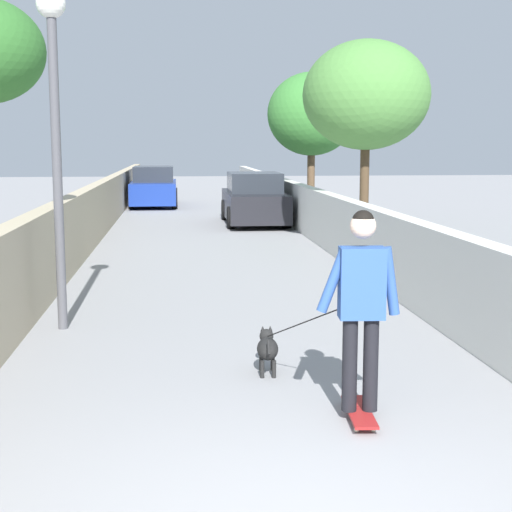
{
  "coord_description": "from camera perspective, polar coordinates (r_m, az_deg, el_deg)",
  "views": [
    {
      "loc": [
        -4.1,
        0.7,
        2.35
      ],
      "look_at": [
        5.03,
        -0.25,
        1.0
      ],
      "focal_mm": 53.13,
      "sensor_mm": 36.0,
      "label": 1
    }
  ],
  "objects": [
    {
      "name": "person_skateboarder",
      "position": [
        6.44,
        7.96,
        -2.92
      ],
      "size": [
        0.25,
        0.71,
        1.73
      ],
      "color": "black",
      "rests_on": "skateboard"
    },
    {
      "name": "fence_right",
      "position": [
        16.55,
        6.11,
        2.34
      ],
      "size": [
        48.0,
        0.3,
        1.26
      ],
      "primitive_type": "cube",
      "color": "silver",
      "rests_on": "ground"
    },
    {
      "name": "tree_right_far",
      "position": [
        23.48,
        4.21,
        10.58
      ],
      "size": [
        2.7,
        2.7,
        4.55
      ],
      "color": "brown",
      "rests_on": "ground"
    },
    {
      "name": "lamp_post",
      "position": [
        9.88,
        -14.94,
        11.3
      ],
      "size": [
        0.36,
        0.36,
        4.23
      ],
      "color": "#4C4C51",
      "rests_on": "ground"
    },
    {
      "name": "ground_plane",
      "position": [
        18.26,
        -3.7,
        0.94
      ],
      "size": [
        80.0,
        80.0,
        0.0
      ],
      "primitive_type": "plane",
      "color": "gray"
    },
    {
      "name": "car_far",
      "position": [
        29.66,
        -7.69,
        5.12
      ],
      "size": [
        4.3,
        1.8,
        1.54
      ],
      "color": "navy",
      "rests_on": "ground"
    },
    {
      "name": "tree_right_near",
      "position": [
        17.66,
        8.3,
        11.86
      ],
      "size": [
        2.88,
        2.88,
        4.7
      ],
      "color": "#473523",
      "rests_on": "ground"
    },
    {
      "name": "dog",
      "position": [
        7.88,
        0.89,
        -6.9
      ],
      "size": [
        1.73,
        0.76,
        1.06
      ],
      "color": "black",
      "rests_on": "ground"
    },
    {
      "name": "car_near",
      "position": [
        22.73,
        -0.13,
        4.23
      ],
      "size": [
        4.25,
        1.8,
        1.54
      ],
      "color": "black",
      "rests_on": "ground"
    },
    {
      "name": "wall_left",
      "position": [
        16.31,
        -13.12,
        2.29
      ],
      "size": [
        48.0,
        0.3,
        1.38
      ],
      "primitive_type": "cube",
      "color": "tan",
      "rests_on": "ground"
    },
    {
      "name": "skateboard",
      "position": [
        6.72,
        7.78,
        -11.56
      ],
      "size": [
        0.81,
        0.26,
        0.08
      ],
      "color": "maroon",
      "rests_on": "ground"
    }
  ]
}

